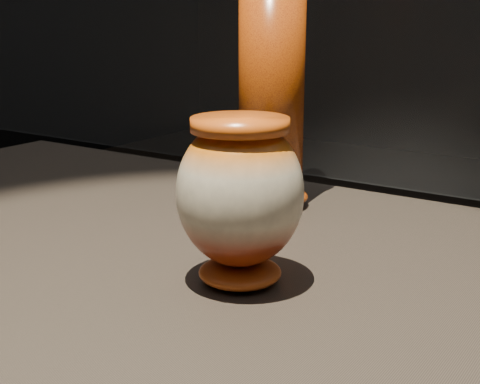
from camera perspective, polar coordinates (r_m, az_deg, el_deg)
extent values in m
cube|color=black|center=(0.80, 9.13, -9.44)|extent=(2.00, 0.80, 0.05)
ellipsoid|color=maroon|center=(0.78, 0.00, -6.84)|extent=(0.10, 0.10, 0.03)
ellipsoid|color=beige|center=(0.75, 0.00, -0.08)|extent=(0.16, 0.16, 0.17)
cylinder|color=orange|center=(0.73, 0.00, 5.79)|extent=(0.12, 0.12, 0.02)
ellipsoid|color=#A3410A|center=(1.08, 2.59, -0.34)|extent=(0.12, 0.12, 0.03)
cylinder|color=#A3410A|center=(1.05, 2.72, 9.51)|extent=(0.10, 0.10, 0.34)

